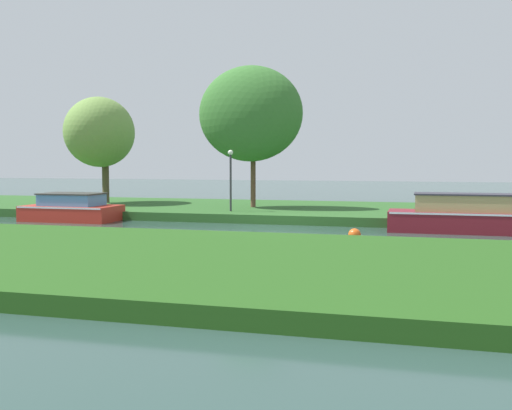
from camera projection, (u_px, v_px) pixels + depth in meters
ground_plane at (268, 230)px, 23.94m from camera, size 120.00×120.00×0.00m
riverbank_far at (302, 211)px, 30.65m from camera, size 72.00×10.00×0.40m
riverbank_near at (181, 261)px, 15.27m from camera, size 72.00×10.00×0.40m
maroon_barge at (479, 216)px, 22.92m from camera, size 6.68×1.79×1.51m
red_narrowboat at (72, 209)px, 27.59m from camera, size 4.31×2.21×1.28m
willow_tree_left at (100, 132)px, 33.08m from camera, size 3.61×4.54×5.87m
willow_tree_centre at (250, 114)px, 29.79m from camera, size 5.28×3.20×7.06m
lamp_post at (231, 173)px, 28.00m from camera, size 0.24×0.24×2.87m
mooring_post_near at (470, 210)px, 24.25m from camera, size 0.12×0.12×0.78m
channel_buoy at (355, 235)px, 20.64m from camera, size 0.44×0.44×0.44m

